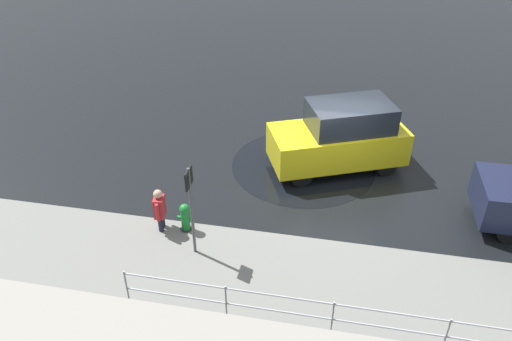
# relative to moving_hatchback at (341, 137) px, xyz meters

# --- Properties ---
(ground_plane) EXTENTS (60.00, 60.00, 0.00)m
(ground_plane) POSITION_rel_moving_hatchback_xyz_m (0.07, 0.87, -1.03)
(ground_plane) COLOR black
(kerb_strip) EXTENTS (24.00, 3.20, 0.04)m
(kerb_strip) POSITION_rel_moving_hatchback_xyz_m (0.07, 5.07, -1.01)
(kerb_strip) COLOR slate
(kerb_strip) RESTS_ON ground
(moving_hatchback) EXTENTS (4.25, 3.11, 2.06)m
(moving_hatchback) POSITION_rel_moving_hatchback_xyz_m (0.00, 0.00, 0.00)
(moving_hatchback) COLOR yellow
(moving_hatchback) RESTS_ON ground
(fire_hydrant) EXTENTS (0.42, 0.31, 0.80)m
(fire_hydrant) POSITION_rel_moving_hatchback_xyz_m (3.59, 3.73, -0.63)
(fire_hydrant) COLOR #197A2D
(fire_hydrant) RESTS_ON ground
(pedestrian) EXTENTS (0.29, 0.56, 1.22)m
(pedestrian) POSITION_rel_moving_hatchback_xyz_m (4.19, 3.83, -0.34)
(pedestrian) COLOR #B2262D
(pedestrian) RESTS_ON ground
(metal_railing) EXTENTS (10.48, 0.04, 1.05)m
(metal_railing) POSITION_rel_moving_hatchback_xyz_m (-1.25, 6.37, -0.30)
(metal_railing) COLOR #B7BABF
(metal_railing) RESTS_ON ground
(sign_post) EXTENTS (0.07, 0.44, 2.40)m
(sign_post) POSITION_rel_moving_hatchback_xyz_m (3.13, 4.48, 0.55)
(sign_post) COLOR #4C4C51
(sign_post) RESTS_ON ground
(puddle_patch) EXTENTS (4.34, 4.34, 0.01)m
(puddle_patch) POSITION_rel_moving_hatchback_xyz_m (1.03, 0.15, -1.02)
(puddle_patch) COLOR black
(puddle_patch) RESTS_ON ground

